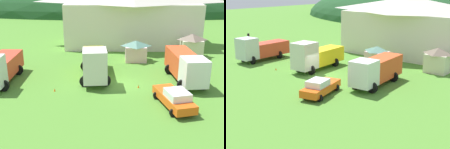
% 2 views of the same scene
% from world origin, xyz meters
% --- Properties ---
extents(ground_plane, '(200.00, 200.00, 0.00)m').
position_xyz_m(ground_plane, '(0.00, 0.00, 0.00)').
color(ground_plane, '#4C842D').
extents(forested_hill_backdrop, '(129.13, 60.00, 25.41)m').
position_xyz_m(forested_hill_backdrop, '(0.00, 68.13, 0.00)').
color(forested_hill_backdrop, '#1E4723').
rests_on(forested_hill_backdrop, ground).
extents(depot_building, '(20.80, 8.95, 8.67)m').
position_xyz_m(depot_building, '(1.87, 16.59, 4.47)').
color(depot_building, silver).
rests_on(depot_building, ground).
extents(play_shed_cream, '(2.91, 2.40, 3.07)m').
position_xyz_m(play_shed_cream, '(9.44, 10.16, 1.58)').
color(play_shed_cream, beige).
rests_on(play_shed_cream, ground).
extents(play_shed_pink, '(2.83, 2.46, 2.62)m').
position_xyz_m(play_shed_pink, '(2.00, 8.19, 1.35)').
color(play_shed_pink, beige).
rests_on(play_shed_pink, ground).
extents(flatbed_truck_yellow, '(3.56, 8.19, 3.74)m').
position_xyz_m(flatbed_truck_yellow, '(-2.72, 1.56, 1.81)').
color(flatbed_truck_yellow, silver).
rests_on(flatbed_truck_yellow, ground).
extents(heavy_rig_white, '(3.51, 7.99, 3.15)m').
position_xyz_m(heavy_rig_white, '(6.67, 1.06, 1.72)').
color(heavy_rig_white, white).
rests_on(heavy_rig_white, ground).
extents(service_pickup_orange, '(3.09, 5.41, 1.66)m').
position_xyz_m(service_pickup_orange, '(4.45, -5.10, 0.83)').
color(service_pickup_orange, '#EE5815').
rests_on(service_pickup_orange, ground).
extents(traffic_cone_near_pickup, '(0.36, 0.36, 0.59)m').
position_xyz_m(traffic_cone_near_pickup, '(1.74, -0.86, 0.00)').
color(traffic_cone_near_pickup, orange).
rests_on(traffic_cone_near_pickup, ground).
extents(traffic_cone_mid_row, '(0.36, 0.36, 0.55)m').
position_xyz_m(traffic_cone_mid_row, '(-6.32, -1.87, 0.00)').
color(traffic_cone_mid_row, orange).
rests_on(traffic_cone_mid_row, ground).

